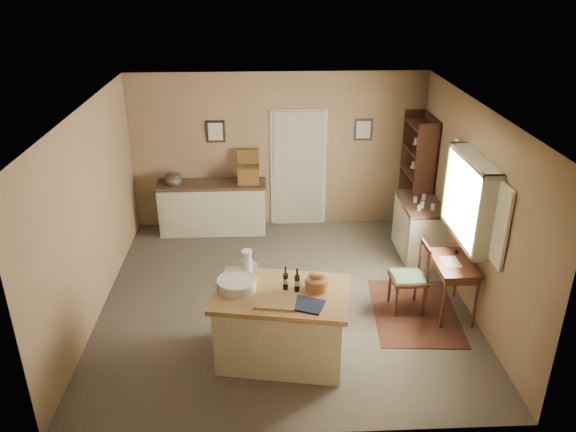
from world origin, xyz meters
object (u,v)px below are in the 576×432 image
writing_desk (453,269)px  work_island (281,323)px  sideboard (213,206)px  right_cabinet (419,228)px  desk_chair (408,278)px  shelving_unit (419,177)px

writing_desk → work_island: bearing=-159.8°
sideboard → right_cabinet: (3.34, -0.97, -0.02)m
work_island → desk_chair: work_island is taller
work_island → sideboard: work_island is taller
work_island → desk_chair: size_ratio=1.75×
right_cabinet → work_island: bearing=-132.4°
writing_desk → desk_chair: desk_chair is taller
right_cabinet → shelving_unit: (0.15, 0.77, 0.57)m
work_island → right_cabinet: bearing=57.7°
sideboard → shelving_unit: (3.49, -0.20, 0.55)m
work_island → shelving_unit: shelving_unit is taller
right_cabinet → shelving_unit: bearing=78.7°
desk_chair → right_cabinet: 1.67m
desk_chair → right_cabinet: (0.56, 1.57, -0.02)m
work_island → writing_desk: size_ratio=2.06×
work_island → sideboard: size_ratio=0.91×
work_island → desk_chair: bearing=38.5°
sideboard → writing_desk: sideboard is taller
work_island → sideboard: 3.63m
desk_chair → work_island: bearing=-153.7°
writing_desk → desk_chair: 0.60m
writing_desk → right_cabinet: size_ratio=0.73×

